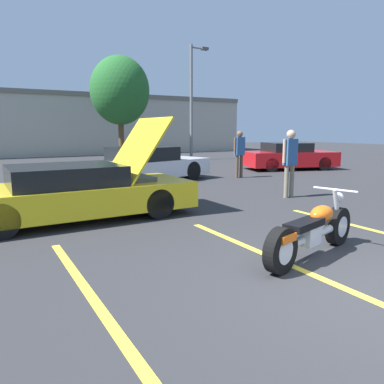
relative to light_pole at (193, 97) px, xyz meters
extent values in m
cube|color=yellow|center=(-10.46, -16.21, -3.72)|extent=(0.12, 5.06, 0.01)
cube|color=yellow|center=(-7.83, -16.21, -3.72)|extent=(0.12, 5.06, 0.01)
cube|color=#B2AD9E|center=(-7.62, 8.82, -1.53)|extent=(32.00, 4.00, 4.40)
cube|color=slate|center=(-7.62, 8.82, 0.52)|extent=(32.00, 4.20, 0.30)
cylinder|color=slate|center=(-0.09, 0.00, -0.37)|extent=(0.18, 0.18, 6.71)
cylinder|color=slate|center=(0.36, 0.00, 2.83)|extent=(0.90, 0.10, 0.10)
cube|color=#4C4C51|center=(0.81, 0.00, 2.83)|extent=(0.44, 0.28, 0.16)
cylinder|color=brown|center=(-3.94, 1.57, -2.43)|extent=(0.32, 0.32, 2.59)
ellipsoid|color=#236028|center=(-3.94, 1.57, 0.33)|extent=(3.40, 3.40, 3.91)
cylinder|color=black|center=(-6.48, -15.88, -3.42)|extent=(0.63, 0.32, 0.61)
cylinder|color=black|center=(-8.15, -16.35, -3.42)|extent=(0.63, 0.32, 0.61)
cylinder|color=silver|center=(-6.48, -15.88, -3.42)|extent=(0.37, 0.25, 0.33)
cylinder|color=silver|center=(-8.15, -16.35, -3.42)|extent=(0.37, 0.25, 0.33)
cylinder|color=silver|center=(-7.31, -16.12, -3.41)|extent=(1.46, 0.52, 0.12)
cube|color=silver|center=(-7.44, -16.15, -3.37)|extent=(0.41, 0.33, 0.28)
ellipsoid|color=orange|center=(-7.06, -16.05, -3.13)|extent=(0.56, 0.41, 0.26)
cube|color=black|center=(-7.57, -16.19, -3.19)|extent=(0.79, 0.45, 0.10)
cube|color=orange|center=(-8.11, -16.34, -3.26)|extent=(0.38, 0.30, 0.10)
cylinder|color=silver|center=(-6.56, -15.90, -3.10)|extent=(0.31, 0.15, 0.62)
cylinder|color=silver|center=(-6.66, -15.93, -2.81)|extent=(0.22, 0.68, 0.04)
sphere|color=silver|center=(-6.52, -15.89, -2.95)|extent=(0.16, 0.16, 0.16)
cylinder|color=silver|center=(-7.72, -16.12, -3.47)|extent=(1.11, 0.39, 0.09)
cube|color=yellow|center=(-9.72, -11.98, -3.28)|extent=(4.79, 1.98, 0.55)
cube|color=black|center=(-9.91, -11.98, -2.80)|extent=(2.17, 1.76, 0.40)
cylinder|color=black|center=(-8.23, -12.81, -3.41)|extent=(0.63, 0.23, 0.63)
cylinder|color=black|center=(-8.25, -11.11, -3.41)|extent=(0.63, 0.23, 0.63)
cylinder|color=black|center=(-11.18, -12.85, -3.41)|extent=(0.63, 0.23, 0.63)
cube|color=yellow|center=(-8.36, -11.96, -2.32)|extent=(1.01, 1.78, 1.39)
cube|color=#4C4C51|center=(-8.41, -11.96, -3.04)|extent=(0.61, 1.06, 0.28)
cube|color=silver|center=(-6.22, -7.53, -3.25)|extent=(4.94, 2.94, 0.58)
cube|color=black|center=(-6.40, -7.58, -2.72)|extent=(2.43, 2.12, 0.46)
cylinder|color=black|center=(-4.63, -7.95, -3.38)|extent=(0.72, 0.39, 0.69)
cylinder|color=black|center=(-5.03, -6.39, -3.38)|extent=(0.72, 0.39, 0.69)
cylinder|color=black|center=(-7.40, -8.67, -3.38)|extent=(0.72, 0.39, 0.69)
cylinder|color=black|center=(-7.81, -7.11, -3.38)|extent=(0.72, 0.39, 0.69)
cube|color=red|center=(1.18, -6.97, -3.23)|extent=(4.50, 3.05, 0.65)
cube|color=black|center=(1.02, -6.92, -2.70)|extent=(2.28, 2.19, 0.41)
cylinder|color=black|center=(2.15, -8.15, -3.42)|extent=(0.65, 0.39, 0.61)
cylinder|color=black|center=(2.65, -6.54, -3.42)|extent=(0.65, 0.39, 0.61)
cylinder|color=black|center=(-0.29, -7.39, -3.42)|extent=(0.65, 0.39, 0.61)
cylinder|color=black|center=(0.21, -5.78, -3.42)|extent=(0.65, 0.39, 0.61)
cylinder|color=brown|center=(-2.82, -8.28, -3.29)|extent=(0.12, 0.12, 0.87)
cylinder|color=brown|center=(-2.62, -8.28, -3.29)|extent=(0.12, 0.12, 0.87)
cube|color=#335B93|center=(-2.72, -8.28, -2.52)|extent=(0.36, 0.20, 0.69)
cylinder|color=brown|center=(-2.94, -8.28, -2.48)|extent=(0.08, 0.08, 0.62)
cylinder|color=brown|center=(-2.50, -8.28, -2.48)|extent=(0.08, 0.08, 0.62)
sphere|color=brown|center=(-2.72, -8.28, -2.06)|extent=(0.23, 0.23, 0.23)
cylinder|color=gray|center=(-4.21, -12.36, -3.28)|extent=(0.12, 0.12, 0.89)
cylinder|color=gray|center=(-4.01, -12.36, -3.28)|extent=(0.12, 0.12, 0.89)
cube|color=#335B93|center=(-4.11, -12.36, -2.49)|extent=(0.36, 0.20, 0.70)
cylinder|color=tan|center=(-4.33, -12.36, -2.45)|extent=(0.08, 0.08, 0.63)
cylinder|color=tan|center=(-3.89, -12.36, -2.45)|extent=(0.08, 0.08, 0.63)
sphere|color=tan|center=(-4.11, -12.36, -2.02)|extent=(0.24, 0.24, 0.24)
camera|label=1|loc=(-11.45, -19.78, -1.88)|focal=35.00mm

